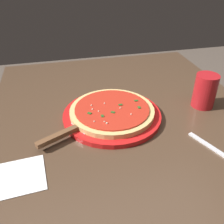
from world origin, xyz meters
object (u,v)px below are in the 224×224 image
Objects in this scene: serving_plate at (112,115)px; napkin_folded_right at (22,176)px; pizza at (112,111)px; fork at (221,153)px; pizza_server at (70,131)px; cup_tall_drink at (205,91)px.

serving_plate is 0.33m from napkin_folded_right.
pizza is at bearing 164.63° from serving_plate.
pizza is 0.34m from fork.
napkin_folded_right is at bearing 126.09° from pizza.
pizza_server is (-0.07, 0.14, 0.01)m from serving_plate.
pizza reaches higher than pizza_server.
pizza_server reaches higher than napkin_folded_right.
pizza is 2.28× the size of napkin_folded_right.
serving_plate is 1.46× the size of pizza_server.
serving_plate is at bearing 45.48° from fork.
serving_plate reaches higher than fork.
cup_tall_drink is at bearing -90.34° from serving_plate.
serving_plate is 0.02m from pizza.
pizza reaches higher than napkin_folded_right.
pizza_server is at bearing 116.75° from pizza.
pizza_server is 0.47m from cup_tall_drink.
fork is (-0.04, -0.51, 0.00)m from napkin_folded_right.
fork is at bearing -113.68° from pizza_server.
pizza_server is 0.42m from fork.
cup_tall_drink is (0.07, -0.46, 0.04)m from pizza_server.
cup_tall_drink is at bearing -81.56° from pizza_server.
serving_plate is at bearing 89.66° from cup_tall_drink.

